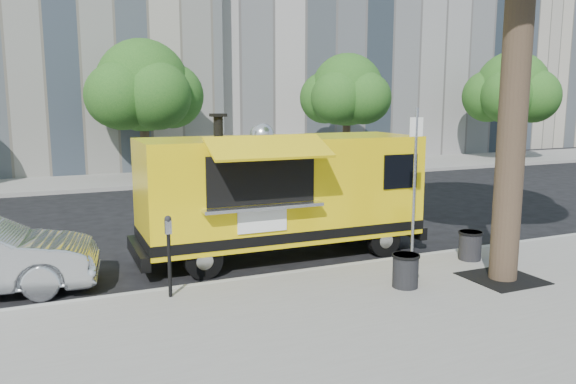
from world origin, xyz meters
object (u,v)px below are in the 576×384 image
object	(u,v)px
sign_post	(415,178)
trash_bin_left	(405,270)
trash_bin_right	(470,245)
far_tree_b	(143,86)
far_tree_d	(512,88)
food_truck	(281,191)
far_tree_c	(347,90)
parking_meter	(169,247)

from	to	relation	value
sign_post	trash_bin_left	xyz separation A→B (m)	(-0.80, -0.92, -1.39)
sign_post	trash_bin_right	size ratio (longest dim) A/B	5.28
trash_bin_left	far_tree_b	bearing A→B (deg)	96.59
far_tree_d	trash_bin_right	distance (m)	21.01
trash_bin_left	sign_post	bearing A→B (deg)	49.12
sign_post	trash_bin_right	world-z (taller)	sign_post
food_truck	trash_bin_right	xyz separation A→B (m)	(3.16, -2.17, -0.96)
far_tree_c	food_truck	world-z (taller)	far_tree_c
trash_bin_right	far_tree_b	bearing A→B (deg)	105.28
far_tree_b	sign_post	xyz separation A→B (m)	(2.55, -14.25, -1.98)
sign_post	parking_meter	bearing A→B (deg)	177.48
parking_meter	trash_bin_left	bearing A→B (deg)	-16.62
far_tree_b	far_tree_d	xyz separation A→B (m)	(19.00, -0.10, 0.06)
far_tree_d	food_truck	bearing A→B (deg)	-146.62
food_truck	far_tree_d	bearing A→B (deg)	33.93
parking_meter	food_truck	bearing A→B (deg)	35.00
trash_bin_right	sign_post	bearing A→B (deg)	177.82
parking_meter	far_tree_b	bearing A→B (deg)	81.90
far_tree_b	far_tree_c	xyz separation A→B (m)	(9.00, -0.30, -0.12)
parking_meter	trash_bin_left	world-z (taller)	parking_meter
parking_meter	food_truck	size ratio (longest dim) A/B	0.22
sign_post	food_truck	distance (m)	2.82
parking_meter	food_truck	distance (m)	3.38
far_tree_b	far_tree_c	world-z (taller)	far_tree_b
far_tree_b	far_tree_c	bearing A→B (deg)	-1.91
far_tree_b	trash_bin_right	world-z (taller)	far_tree_b
sign_post	food_truck	size ratio (longest dim) A/B	0.49
far_tree_c	trash_bin_right	bearing A→B (deg)	-109.98
far_tree_d	trash_bin_right	world-z (taller)	far_tree_d
trash_bin_left	trash_bin_right	xyz separation A→B (m)	(2.15, 0.87, 0.00)
far_tree_c	far_tree_d	world-z (taller)	far_tree_d
far_tree_c	far_tree_d	xyz separation A→B (m)	(10.00, 0.20, 0.17)
far_tree_c	sign_post	bearing A→B (deg)	-114.81
parking_meter	food_truck	world-z (taller)	food_truck
far_tree_c	food_truck	distance (m)	14.61
far_tree_c	far_tree_d	size ratio (longest dim) A/B	0.92
sign_post	parking_meter	world-z (taller)	sign_post
trash_bin_left	trash_bin_right	bearing A→B (deg)	21.96
far_tree_c	sign_post	distance (m)	15.48
far_tree_b	trash_bin_left	world-z (taller)	far_tree_b
food_truck	trash_bin_right	world-z (taller)	food_truck
far_tree_c	trash_bin_right	size ratio (longest dim) A/B	9.16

